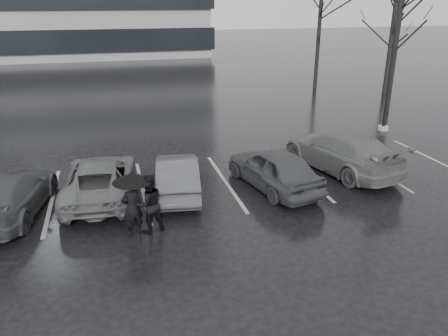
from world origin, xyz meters
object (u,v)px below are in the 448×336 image
Objects in this scene: tree_ne at (391,39)px; tree_north at (319,25)px; car_west_b at (100,178)px; pedestrian_right at (149,204)px; car_main at (274,168)px; car_east at (341,151)px; pedestrian_left at (132,208)px; tree_east at (397,36)px; lamp_post at (395,40)px; car_west_a at (177,175)px; car_west_c at (10,194)px.

tree_ne is 4.67m from tree_north.
tree_ne is (17.99, 11.68, 2.88)m from car_west_b.
tree_ne is (16.74, 14.27, 2.69)m from pedestrian_right.
car_main is at bearing -120.31° from tree_north.
car_main is 0.81× the size of car_east.
car_main is 5.06m from pedestrian_left.
pedestrian_left is 0.20× the size of tree_east.
pedestrian_left reaches higher than car_west_b.
lamp_post reaches higher than tree_east.
car_main is 5.54m from car_west_b.
car_west_c is (-4.87, -0.27, 0.01)m from car_west_a.
tree_north is at bearing -127.95° from car_west_c.
tree_ne is (12.50, 12.40, 2.83)m from car_main.
lamp_post is at bearing -165.70° from pedestrian_right.
tree_east reaches higher than car_main.
pedestrian_left is (-7.59, -2.85, 0.07)m from car_east.
car_west_c is at bearing -9.56° from car_east.
lamp_post is (13.00, 4.31, 3.50)m from car_west_b.
pedestrian_left is (0.82, -2.66, 0.16)m from car_west_b.
tree_ne is (15.61, 11.97, 2.89)m from car_west_a.
tree_east is (14.24, 10.27, 3.19)m from pedestrian_right.
car_west_a is 2.29× the size of pedestrian_right.
car_west_c is 23.11m from tree_north.
car_west_a is 0.75× the size of car_east.
tree_east is at bearing -122.01° from tree_ne.
car_east is 0.61× the size of tree_east.
car_east reaches higher than car_west_b.
pedestrian_right is 0.19× the size of tree_north.
pedestrian_left reaches higher than car_west_a.
tree_east is at bearing -152.45° from car_main.
car_west_b is at bearing -90.43° from pedestrian_left.
pedestrian_left is at bearing -128.25° from tree_north.
car_main is at bearing -170.96° from car_west_c.
car_west_c is 0.50× the size of tree_north.
car_east is at bearing -175.21° from car_main.
tree_ne is (2.50, 4.00, -0.50)m from tree_east.
car_main is 0.47× the size of tree_north.
pedestrian_left reaches higher than car_east.
car_west_b is 0.91× the size of car_east.
pedestrian_right is at bearing 71.66° from car_west_a.
tree_north is at bearing -121.29° from car_west_a.
tree_north is (14.49, 14.68, 3.63)m from car_west_b.
car_west_b is at bearing -12.24° from car_east.
car_west_a is (-3.11, 0.42, -0.07)m from car_main.
car_main is 4.63m from pedestrian_right.
car_west_b is at bearing 0.63° from car_west_a.
car_west_a is at bearing 177.58° from car_west_b.
car_main is 3.14m from car_west_a.
car_west_c is 0.87× the size of car_east.
tree_east is (14.67, 10.34, 3.22)m from pedestrian_left.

